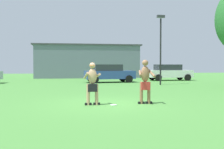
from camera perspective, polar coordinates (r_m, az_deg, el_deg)
ground_plane at (r=11.12m, az=-1.13°, el=-5.99°), size 80.00×80.00×0.00m
player_with_cap at (r=10.71m, az=-4.03°, el=-1.50°), size 0.62×0.57×1.64m
player_in_red at (r=11.09m, az=6.79°, el=-1.22°), size 0.65×0.61×1.75m
frisbee at (r=10.73m, az=0.32°, el=-6.22°), size 0.26×0.26×0.03m
car_white_near_post at (r=28.30m, az=11.56°, el=0.48°), size 4.34×2.09×1.58m
car_blue_far_end at (r=24.58m, az=-0.63°, el=0.30°), size 4.46×2.38×1.58m
lamp_post at (r=21.90m, az=9.90°, el=6.59°), size 0.60×0.24×5.36m
outbuilding_behind_lot at (r=34.60m, az=-5.20°, el=2.71°), size 12.69×5.37×3.96m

